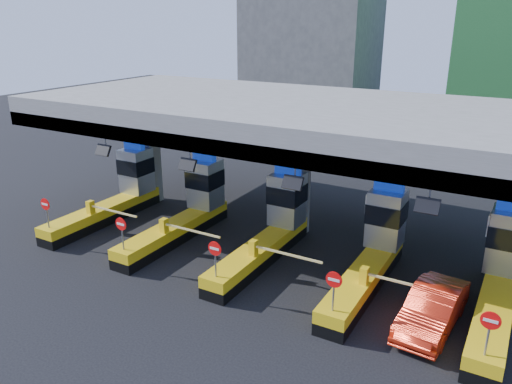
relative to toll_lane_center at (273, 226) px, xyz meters
The scene contains 9 objects.
ground 1.42m from the toll_lane_center, 90.42° to the right, with size 120.00×120.00×0.00m, color black.
toll_canopy 5.40m from the toll_lane_center, 90.02° to the left, with size 28.00×12.09×7.00m.
toll_lane_far_left 10.00m from the toll_lane_center, behind, with size 4.43×8.00×4.16m.
toll_lane_left 5.00m from the toll_lane_center, behind, with size 4.43×8.00×4.16m.
toll_lane_center is the anchor object (origin of this frame).
toll_lane_right 5.00m from the toll_lane_center, ahead, with size 4.43×8.00×4.16m.
toll_lane_far_right 10.00m from the toll_lane_center, ahead, with size 4.43×8.00×4.16m.
bg_building_concrete 39.11m from the toll_lane_center, 111.40° to the left, with size 14.00×10.00×18.00m, color #4C4C49.
red_car 8.45m from the toll_lane_center, 17.97° to the right, with size 1.61×4.62×1.52m, color red.
Camera 1 is at (10.26, -19.29, 10.82)m, focal length 35.00 mm.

